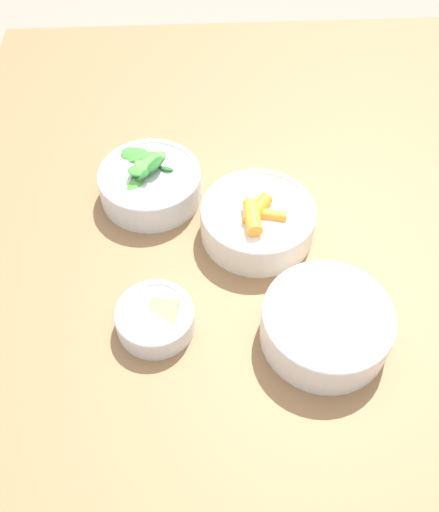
{
  "coord_description": "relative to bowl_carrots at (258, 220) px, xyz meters",
  "views": [
    {
      "loc": [
        0.61,
        -0.08,
        1.43
      ],
      "look_at": [
        0.08,
        -0.05,
        0.75
      ],
      "focal_mm": 40.0,
      "sensor_mm": 36.0,
      "label": 1
    }
  ],
  "objects": [
    {
      "name": "dining_table",
      "position": [
        -0.01,
        -0.01,
        -0.13
      ],
      "size": [
        1.25,
        1.01,
        0.72
      ],
      "color": "olive",
      "rests_on": "ground_plane"
    },
    {
      "name": "ground_plane",
      "position": [
        -0.01,
        -0.01,
        -0.75
      ],
      "size": [
        10.0,
        10.0,
        0.0
      ],
      "primitive_type": "plane",
      "color": "gray"
    },
    {
      "name": "bowl_carrots",
      "position": [
        0.0,
        0.0,
        0.0
      ],
      "size": [
        0.18,
        0.18,
        0.08
      ],
      "color": "silver",
      "rests_on": "dining_table"
    },
    {
      "name": "bowl_greens",
      "position": [
        -0.1,
        -0.17,
        -0.0
      ],
      "size": [
        0.17,
        0.18,
        0.08
      ],
      "color": "silver",
      "rests_on": "dining_table"
    },
    {
      "name": "bowl_cookies",
      "position": [
        0.17,
        -0.16,
        -0.01
      ],
      "size": [
        0.11,
        0.11,
        0.04
      ],
      "color": "silver",
      "rests_on": "dining_table"
    },
    {
      "name": "bowl_beans_hotdog",
      "position": [
        0.19,
        0.08,
        -0.0
      ],
      "size": [
        0.18,
        0.18,
        0.06
      ],
      "color": "white",
      "rests_on": "dining_table"
    }
  ]
}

